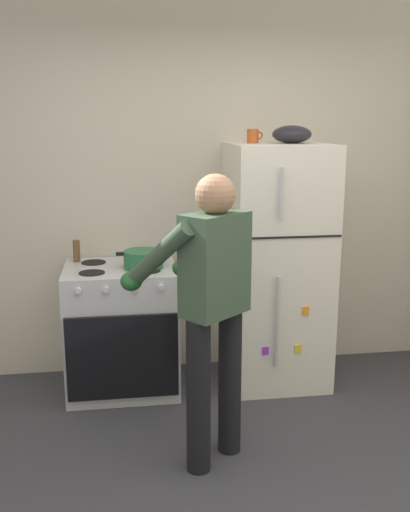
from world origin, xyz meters
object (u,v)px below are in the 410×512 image
stove_range (122,329)px  pepper_mill (76,251)px  coffee_mug (253,136)px  mixing_bowl (292,134)px  person_cook (209,294)px  refrigerator (277,266)px  red_pot (143,259)px

stove_range → pepper_mill: 0.64m
coffee_mug → mixing_bowl: mixing_bowl is taller
person_cook → pepper_mill: person_cook is taller
person_cook → coffee_mug: coffee_mug is taller
person_cook → refrigerator: bearing=56.8°
stove_range → red_pot: (0.16, -0.04, 0.51)m
stove_range → coffee_mug: (0.93, 0.06, 1.32)m
pepper_mill → mixing_bowl: mixing_bowl is taller
coffee_mug → mixing_bowl: (0.26, -0.05, 0.01)m
coffee_mug → mixing_bowl: 0.26m
stove_range → refrigerator: bearing=0.5°
person_cook → pepper_mill: (-0.77, 1.17, 0.00)m
refrigerator → coffee_mug: 0.92m
stove_range → red_pot: size_ratio=2.42×
coffee_mug → pepper_mill: 1.47m
refrigerator → coffee_mug: (-0.18, 0.05, 0.90)m
mixing_bowl → stove_range: bearing=-179.5°
coffee_mug → pepper_mill: coffee_mug is taller
stove_range → coffee_mug: coffee_mug is taller
red_pot → coffee_mug: size_ratio=3.28×
refrigerator → coffee_mug: size_ratio=15.25×
refrigerator → pepper_mill: size_ratio=11.55×
refrigerator → person_cook: 1.16m
refrigerator → red_pot: (-0.94, -0.05, 0.09)m
refrigerator → stove_range: bearing=-179.5°
person_cook → coffee_mug: size_ratio=14.28×
person_cook → coffee_mug: (0.46, 1.02, 0.80)m
stove_range → pepper_mill: bearing=145.0°
refrigerator → pepper_mill: 1.42m
mixing_bowl → pepper_mill: bearing=172.3°
stove_range → pepper_mill: (-0.30, 0.21, 0.52)m
red_pot → pepper_mill: (-0.46, 0.25, 0.02)m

